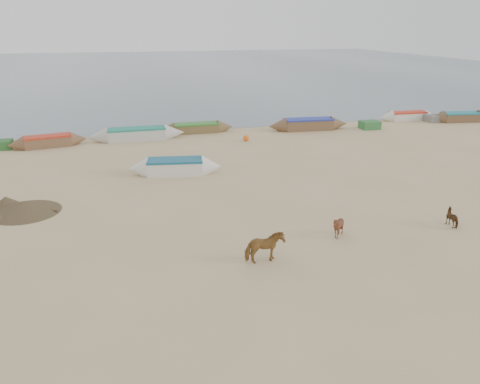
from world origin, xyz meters
name	(u,v)px	position (x,y,z in m)	size (l,w,h in m)	color
ground	(267,251)	(0.00, 0.00, 0.00)	(140.00, 140.00, 0.00)	tan
sea	(139,68)	(0.00, 82.00, 0.01)	(160.00, 160.00, 0.00)	slate
cow_adult	(264,248)	(-0.38, -0.85, 0.59)	(0.64, 1.40, 1.19)	olive
calf_front	(338,227)	(3.14, 0.40, 0.47)	(0.76, 0.85, 0.94)	#562B1B
calf_right	(454,218)	(8.46, 0.20, 0.38)	(0.75, 0.64, 0.75)	#53341B
near_canoe	(175,167)	(-2.11, 10.63, 0.44)	(5.32, 1.34, 0.88)	white
debris_pile	(25,207)	(-9.55, 6.60, 0.27)	(3.16, 3.16, 0.54)	brown
waterline_canoes	(174,131)	(-0.94, 20.33, 0.43)	(58.01, 4.74, 0.94)	brown
beach_clutter	(245,130)	(4.59, 19.71, 0.30)	(46.52, 4.14, 0.64)	#2D612B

